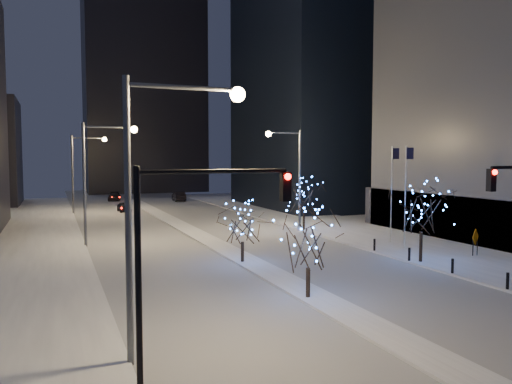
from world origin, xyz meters
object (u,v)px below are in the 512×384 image
street_lamp_w_mid (98,167)px  street_lamp_w_far (81,163)px  holiday_tree_plaza_far (304,195)px  construction_sign (475,240)px  car_near (124,207)px  street_lamp_w_near (159,179)px  car_mid (179,196)px  street_lamp_east (292,165)px  holiday_tree_median_near (308,241)px  car_far (114,196)px  holiday_tree_plaza_near (422,208)px  holiday_tree_median_far (242,223)px  traffic_signal_west (188,236)px

street_lamp_w_mid → street_lamp_w_far: 25.00m
street_lamp_w_mid → holiday_tree_plaza_far: bearing=3.2°
construction_sign → car_near: bearing=90.8°
street_lamp_w_near → car_mid: 65.85m
street_lamp_east → construction_sign: 19.90m
construction_sign → street_lamp_w_mid: bearing=123.4°
street_lamp_w_near → car_mid: size_ratio=2.06×
street_lamp_east → holiday_tree_median_near: bearing=-114.4°
car_mid → holiday_tree_median_near: 59.40m
car_near → construction_sign: bearing=-66.7°
street_lamp_w_mid → car_near: street_lamp_w_mid is taller
car_far → holiday_tree_plaza_near: size_ratio=0.85×
car_mid → holiday_tree_plaza_near: 54.37m
street_lamp_w_near → holiday_tree_median_near: street_lamp_w_near is taller
holiday_tree_plaza_near → holiday_tree_median_far: bearing=157.7°
holiday_tree_median_far → street_lamp_east: bearing=52.7°
street_lamp_w_near → car_far: bearing=84.9°
street_lamp_east → car_near: street_lamp_east is taller
car_mid → holiday_tree_median_near: (-7.40, -58.90, 2.22)m
street_lamp_w_mid → holiday_tree_plaza_far: 19.70m
street_lamp_w_near → car_near: bearing=84.0°
traffic_signal_west → car_near: 52.67m
holiday_tree_plaza_near → street_lamp_w_far: bearing=115.9°
street_lamp_east → street_lamp_w_mid: bearing=-171.0°
holiday_tree_median_near → holiday_tree_median_far: holiday_tree_median_near is taller
holiday_tree_median_near → traffic_signal_west: bearing=-139.7°
street_lamp_w_mid → holiday_tree_median_near: 22.22m
street_lamp_w_near → street_lamp_w_mid: size_ratio=1.00×
traffic_signal_west → holiday_tree_median_near: traffic_signal_west is taller
holiday_tree_median_far → traffic_signal_west: bearing=-116.2°
street_lamp_w_mid → holiday_tree_median_far: street_lamp_w_mid is taller
car_far → holiday_tree_plaza_near: 60.72m
car_near → construction_sign: size_ratio=1.95×
holiday_tree_plaza_near → car_near: bearing=109.4°
traffic_signal_west → holiday_tree_median_near: size_ratio=1.45×
traffic_signal_west → holiday_tree_plaza_far: (18.94, 28.09, -1.25)m
holiday_tree_plaza_near → street_lamp_w_mid: bearing=141.8°
car_far → construction_sign: size_ratio=2.48×
car_near → car_far: bearing=85.3°
car_mid → holiday_tree_plaza_near: bearing=97.9°
street_lamp_w_mid → holiday_tree_median_far: 14.27m
holiday_tree_median_far → construction_sign: bearing=-15.3°
traffic_signal_west → car_near: size_ratio=1.86×
car_far → holiday_tree_median_far: holiday_tree_median_far is taller
street_lamp_east → holiday_tree_median_near: 25.76m
car_far → holiday_tree_median_near: bearing=-78.6°
street_lamp_east → traffic_signal_west: street_lamp_east is taller
street_lamp_w_far → holiday_tree_plaza_far: (19.44, -23.92, -2.98)m
car_near → holiday_tree_median_near: holiday_tree_median_near is taller
car_near → street_lamp_w_far: bearing=-179.2°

